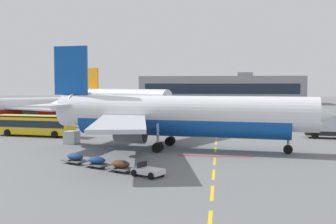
# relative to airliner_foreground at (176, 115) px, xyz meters

# --- Properties ---
(apron_paint_markings) EXTENTS (8.00, 93.35, 0.01)m
(apron_paint_markings) POSITION_rel_airliner_foreground_xyz_m (4.55, 9.79, -3.95)
(apron_paint_markings) COLOR yellow
(apron_paint_markings) RESTS_ON ground
(airliner_foreground) EXTENTS (34.79, 34.26, 12.20)m
(airliner_foreground) POSITION_rel_airliner_foreground_xyz_m (0.00, 0.00, 0.00)
(airliner_foreground) COLOR white
(airliner_foreground) RESTS_ON ground
(airliner_mid_left) EXTENTS (23.10, 22.87, 9.59)m
(airliner_mid_left) POSITION_rel_airliner_foreground_xyz_m (-31.44, 31.13, -0.85)
(airliner_mid_left) COLOR silver
(airliner_mid_left) RESTS_ON ground
(airliner_far_center) EXTENTS (32.17, 30.01, 12.27)m
(airliner_far_center) POSITION_rel_airliner_foreground_xyz_m (-20.89, 62.91, 0.02)
(airliner_far_center) COLOR silver
(airliner_far_center) RESTS_ON ground
(apron_shuttle_bus) EXTENTS (12.28, 4.36, 3.00)m
(apron_shuttle_bus) POSITION_rel_airliner_foreground_xyz_m (-21.79, 9.69, -2.20)
(apron_shuttle_bus) COLOR yellow
(apron_shuttle_bus) RESTS_ON ground
(fuel_service_truck) EXTENTS (7.21, 3.22, 3.14)m
(fuel_service_truck) POSITION_rel_airliner_foreground_xyz_m (20.66, 12.39, -2.30)
(fuel_service_truck) COLOR black
(fuel_service_truck) RESTS_ON ground
(baggage_train) EXTENTS (10.74, 7.14, 1.14)m
(baggage_train) POSITION_rel_airliner_foreground_xyz_m (-4.70, -12.11, -3.42)
(baggage_train) COLOR silver
(baggage_train) RESTS_ON ground
(uld_cargo_container) EXTENTS (1.83, 1.80, 1.60)m
(uld_cargo_container) POSITION_rel_airliner_foreground_xyz_m (-13.61, 2.76, -3.15)
(uld_cargo_container) COLOR #B7BCC6
(uld_cargo_container) RESTS_ON ground
(terminal_satellite) EXTENTS (62.62, 22.17, 12.23)m
(terminal_satellite) POSITION_rel_airliner_foreground_xyz_m (5.27, 119.68, 1.39)
(terminal_satellite) COLOR gray
(terminal_satellite) RESTS_ON ground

